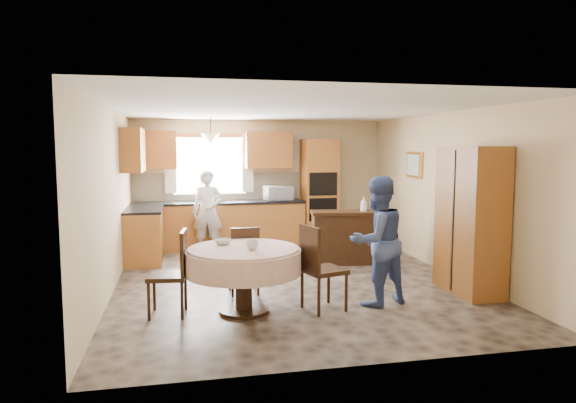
{
  "coord_description": "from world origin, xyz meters",
  "views": [
    {
      "loc": [
        -1.58,
        -7.2,
        1.95
      ],
      "look_at": [
        0.01,
        0.3,
        1.15
      ],
      "focal_mm": 32.0,
      "sensor_mm": 36.0,
      "label": 1
    }
  ],
  "objects_px": {
    "person_sink": "(208,212)",
    "person_dining": "(377,241)",
    "sideboard": "(346,239)",
    "chair_back": "(244,257)",
    "chair_right": "(318,264)",
    "oven_tower": "(319,192)",
    "dining_table": "(244,262)",
    "cupboard": "(471,220)",
    "chair_left": "(174,269)"
  },
  "relations": [
    {
      "from": "person_sink",
      "to": "person_dining",
      "type": "xyz_separation_m",
      "value": [
        1.88,
        -3.58,
        0.03
      ]
    },
    {
      "from": "sideboard",
      "to": "person_sink",
      "type": "relative_size",
      "value": 0.76
    },
    {
      "from": "chair_back",
      "to": "person_sink",
      "type": "height_order",
      "value": "person_sink"
    },
    {
      "from": "sideboard",
      "to": "chair_right",
      "type": "height_order",
      "value": "chair_right"
    },
    {
      "from": "oven_tower",
      "to": "dining_table",
      "type": "xyz_separation_m",
      "value": [
        -2.01,
        -3.96,
        -0.45
      ]
    },
    {
      "from": "chair_right",
      "to": "cupboard",
      "type": "bearing_deg",
      "value": -97.85
    },
    {
      "from": "sideboard",
      "to": "person_dining",
      "type": "bearing_deg",
      "value": -90.14
    },
    {
      "from": "chair_left",
      "to": "person_dining",
      "type": "distance_m",
      "value": 2.48
    },
    {
      "from": "dining_table",
      "to": "person_dining",
      "type": "distance_m",
      "value": 1.67
    },
    {
      "from": "person_sink",
      "to": "person_dining",
      "type": "height_order",
      "value": "person_dining"
    },
    {
      "from": "chair_left",
      "to": "person_sink",
      "type": "relative_size",
      "value": 0.65
    },
    {
      "from": "oven_tower",
      "to": "dining_table",
      "type": "height_order",
      "value": "oven_tower"
    },
    {
      "from": "oven_tower",
      "to": "sideboard",
      "type": "relative_size",
      "value": 1.81
    },
    {
      "from": "dining_table",
      "to": "person_sink",
      "type": "xyz_separation_m",
      "value": [
        -0.22,
        3.54,
        0.17
      ]
    },
    {
      "from": "chair_back",
      "to": "person_sink",
      "type": "bearing_deg",
      "value": -84.3
    },
    {
      "from": "chair_back",
      "to": "person_sink",
      "type": "distance_m",
      "value": 2.84
    },
    {
      "from": "person_dining",
      "to": "chair_right",
      "type": "bearing_deg",
      "value": -10.64
    },
    {
      "from": "oven_tower",
      "to": "person_sink",
      "type": "relative_size",
      "value": 1.37
    },
    {
      "from": "chair_back",
      "to": "chair_right",
      "type": "height_order",
      "value": "chair_right"
    },
    {
      "from": "dining_table",
      "to": "chair_left",
      "type": "relative_size",
      "value": 1.37
    },
    {
      "from": "cupboard",
      "to": "chair_right",
      "type": "relative_size",
      "value": 1.9
    },
    {
      "from": "chair_back",
      "to": "person_dining",
      "type": "height_order",
      "value": "person_dining"
    },
    {
      "from": "person_sink",
      "to": "chair_right",
      "type": "bearing_deg",
      "value": -65.29
    },
    {
      "from": "chair_left",
      "to": "chair_back",
      "type": "bearing_deg",
      "value": 133.42
    },
    {
      "from": "chair_back",
      "to": "person_dining",
      "type": "xyz_separation_m",
      "value": [
        1.56,
        -0.77,
        0.3
      ]
    },
    {
      "from": "sideboard",
      "to": "chair_back",
      "type": "relative_size",
      "value": 1.28
    },
    {
      "from": "dining_table",
      "to": "person_sink",
      "type": "height_order",
      "value": "person_sink"
    },
    {
      "from": "chair_left",
      "to": "person_dining",
      "type": "height_order",
      "value": "person_dining"
    },
    {
      "from": "chair_left",
      "to": "dining_table",
      "type": "bearing_deg",
      "value": 92.26
    },
    {
      "from": "oven_tower",
      "to": "chair_left",
      "type": "height_order",
      "value": "oven_tower"
    },
    {
      "from": "oven_tower",
      "to": "person_dining",
      "type": "relative_size",
      "value": 1.32
    },
    {
      "from": "cupboard",
      "to": "chair_left",
      "type": "height_order",
      "value": "cupboard"
    },
    {
      "from": "sideboard",
      "to": "dining_table",
      "type": "height_order",
      "value": "sideboard"
    },
    {
      "from": "dining_table",
      "to": "chair_back",
      "type": "xyz_separation_m",
      "value": [
        0.1,
        0.74,
        -0.1
      ]
    },
    {
      "from": "chair_back",
      "to": "person_sink",
      "type": "relative_size",
      "value": 0.59
    },
    {
      "from": "oven_tower",
      "to": "chair_left",
      "type": "bearing_deg",
      "value": -125.86
    },
    {
      "from": "cupboard",
      "to": "oven_tower",
      "type": "bearing_deg",
      "value": 105.92
    },
    {
      "from": "sideboard",
      "to": "chair_right",
      "type": "bearing_deg",
      "value": -106.96
    },
    {
      "from": "cupboard",
      "to": "dining_table",
      "type": "distance_m",
      "value": 3.11
    },
    {
      "from": "chair_left",
      "to": "chair_back",
      "type": "relative_size",
      "value": 1.09
    },
    {
      "from": "sideboard",
      "to": "chair_left",
      "type": "xyz_separation_m",
      "value": [
        -2.81,
        -2.17,
        0.13
      ]
    },
    {
      "from": "sideboard",
      "to": "person_sink",
      "type": "distance_m",
      "value": 2.61
    },
    {
      "from": "chair_back",
      "to": "chair_right",
      "type": "bearing_deg",
      "value": 130.87
    },
    {
      "from": "person_dining",
      "to": "chair_back",
      "type": "bearing_deg",
      "value": -44.28
    },
    {
      "from": "chair_back",
      "to": "person_dining",
      "type": "distance_m",
      "value": 1.77
    },
    {
      "from": "sideboard",
      "to": "cupboard",
      "type": "relative_size",
      "value": 0.59
    },
    {
      "from": "cupboard",
      "to": "person_dining",
      "type": "distance_m",
      "value": 1.45
    },
    {
      "from": "dining_table",
      "to": "chair_right",
      "type": "height_order",
      "value": "chair_right"
    },
    {
      "from": "sideboard",
      "to": "chair_left",
      "type": "bearing_deg",
      "value": -133.72
    },
    {
      "from": "cupboard",
      "to": "dining_table",
      "type": "bearing_deg",
      "value": -176.17
    }
  ]
}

